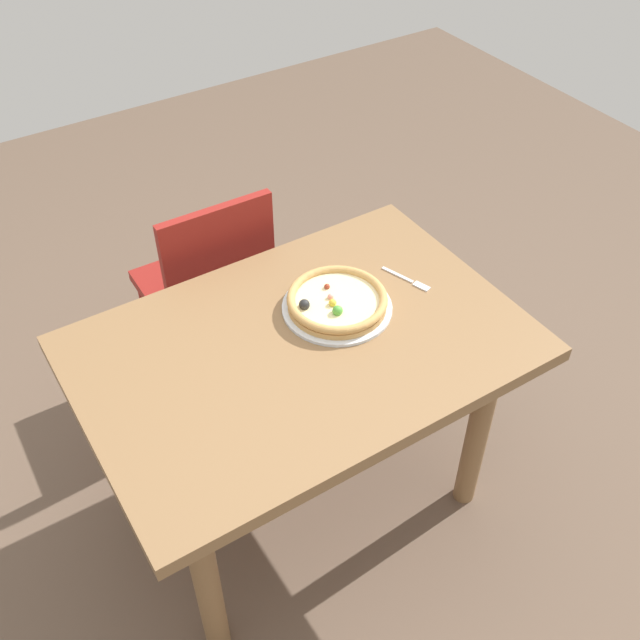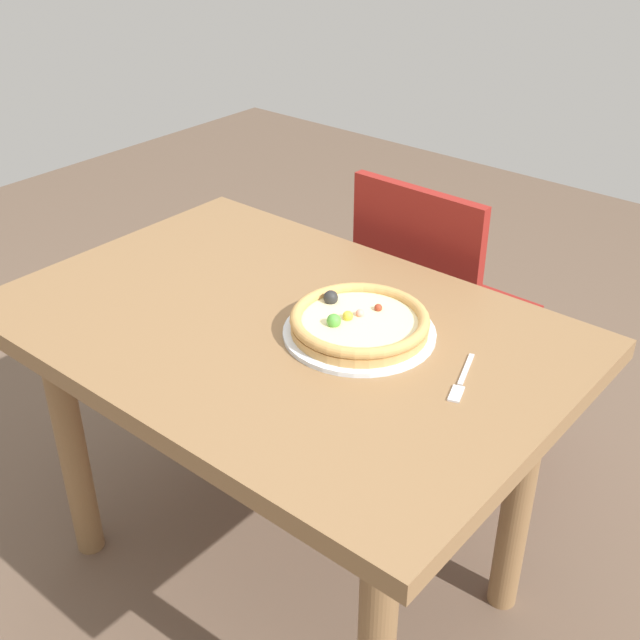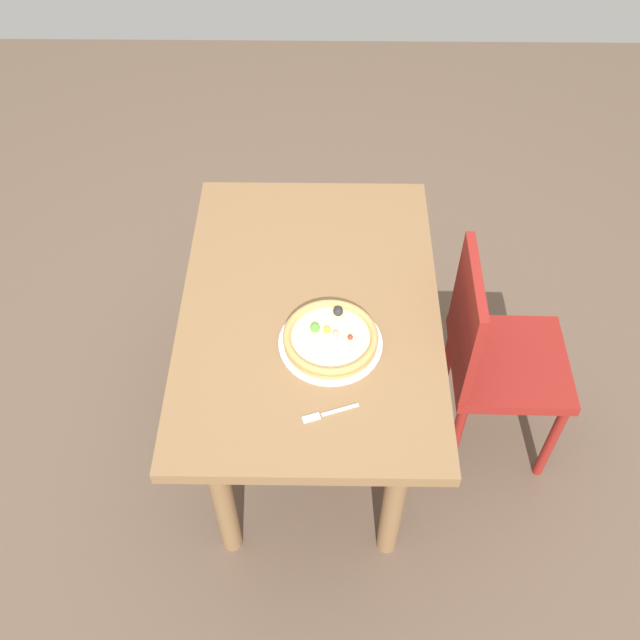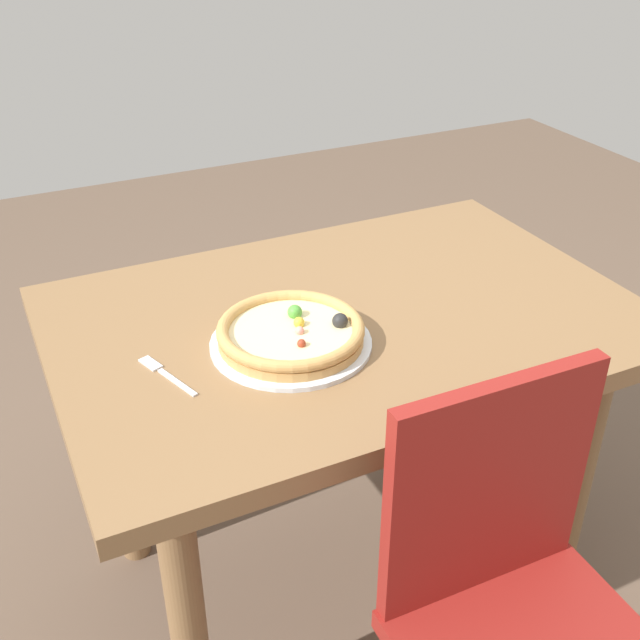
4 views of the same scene
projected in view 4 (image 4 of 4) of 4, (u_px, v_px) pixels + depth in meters
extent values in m
plane|color=brown|center=(342.00, 564.00, 1.99)|extent=(6.00, 6.00, 0.00)
cube|color=olive|center=(347.00, 322.00, 1.62)|extent=(1.20, 0.82, 0.04)
cylinder|color=olive|center=(187.00, 619.00, 1.43)|extent=(0.07, 0.07, 0.70)
cylinder|color=olive|center=(578.00, 472.00, 1.77)|extent=(0.07, 0.07, 0.70)
cylinder|color=olive|center=(120.00, 446.00, 1.85)|extent=(0.07, 0.07, 0.70)
cylinder|color=olive|center=(446.00, 354.00, 2.19)|extent=(0.07, 0.07, 0.70)
cube|color=maroon|center=(490.00, 488.00, 1.25)|extent=(0.38, 0.04, 0.42)
cylinder|color=silver|center=(291.00, 343.00, 1.50)|extent=(0.31, 0.31, 0.01)
cylinder|color=tan|center=(291.00, 337.00, 1.49)|extent=(0.28, 0.28, 0.02)
cylinder|color=beige|center=(291.00, 332.00, 1.49)|extent=(0.25, 0.25, 0.01)
torus|color=tan|center=(291.00, 329.00, 1.48)|extent=(0.29, 0.29, 0.02)
sphere|color=#262626|center=(340.00, 321.00, 1.50)|extent=(0.03, 0.03, 0.03)
sphere|color=maroon|center=(302.00, 343.00, 1.44)|extent=(0.02, 0.02, 0.02)
sphere|color=#E58C7F|center=(300.00, 331.00, 1.47)|extent=(0.02, 0.02, 0.02)
sphere|color=#4C9E38|center=(295.00, 312.00, 1.53)|extent=(0.03, 0.03, 0.03)
sphere|color=gold|center=(299.00, 322.00, 1.50)|extent=(0.02, 0.02, 0.02)
cube|color=silver|center=(177.00, 382.00, 1.39)|extent=(0.05, 0.11, 0.00)
cube|color=silver|center=(151.00, 364.00, 1.44)|extent=(0.04, 0.05, 0.00)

